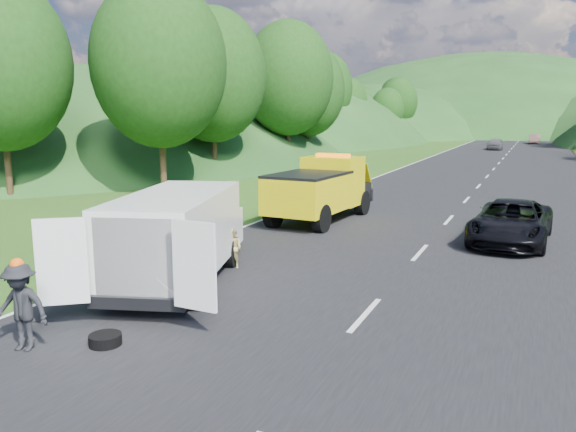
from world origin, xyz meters
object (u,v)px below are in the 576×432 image
at_px(woman, 177,260).
at_px(passing_suv, 510,243).
at_px(suitcase, 123,246).
at_px(worker, 25,350).
at_px(tow_truck, 321,189).
at_px(child, 233,268).
at_px(spare_tire, 106,346).
at_px(white_van, 178,233).

height_order(woman, passing_suv, woman).
bearing_deg(woman, suitcase, 85.83).
bearing_deg(worker, tow_truck, 75.35).
height_order(worker, passing_suv, worker).
relative_size(tow_truck, child, 5.60).
distance_m(worker, spare_tire, 1.42).
relative_size(spare_tire, passing_suv, 0.12).
xyz_separation_m(worker, passing_suv, (7.58, 12.81, 0.00)).
xyz_separation_m(worker, suitcase, (-3.03, 6.26, 0.30)).
distance_m(worker, passing_suv, 14.89).
xyz_separation_m(white_van, spare_tire, (1.00, -3.82, -1.31)).
xyz_separation_m(white_van, worker, (-0.19, -4.58, -1.31)).
distance_m(tow_truck, passing_suv, 7.40).
bearing_deg(spare_tire, passing_suv, 62.08).
bearing_deg(spare_tire, white_van, 104.71).
height_order(worker, spare_tire, worker).
distance_m(child, passing_suv, 9.41).
bearing_deg(suitcase, white_van, -27.52).
relative_size(tow_truck, worker, 3.90).
relative_size(child, passing_suv, 0.22).
relative_size(white_van, child, 6.29).
height_order(tow_truck, passing_suv, tow_truck).
relative_size(worker, spare_tire, 2.70).
bearing_deg(tow_truck, suitcase, -109.81).
bearing_deg(child, woman, -171.80).
xyz_separation_m(tow_truck, woman, (-1.64, -7.61, -1.29)).
distance_m(white_van, passing_suv, 11.14).
distance_m(white_van, spare_tire, 4.16).
distance_m(woman, suitcase, 1.84).
height_order(white_van, spare_tire, white_van).
xyz_separation_m(child, worker, (-0.73, -6.36, 0.00)).
bearing_deg(worker, woman, 87.79).
distance_m(white_van, woman, 2.71).
height_order(tow_truck, spare_tire, tow_truck).
distance_m(child, worker, 6.40).
xyz_separation_m(woman, passing_suv, (8.82, 6.33, 0.00)).
bearing_deg(woman, spare_tire, -167.91).
bearing_deg(woman, white_van, -153.95).
bearing_deg(passing_suv, white_van, -128.30).
relative_size(woman, passing_suv, 0.29).
relative_size(child, worker, 0.70).
xyz_separation_m(tow_truck, spare_tire, (0.79, -13.33, -1.29)).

